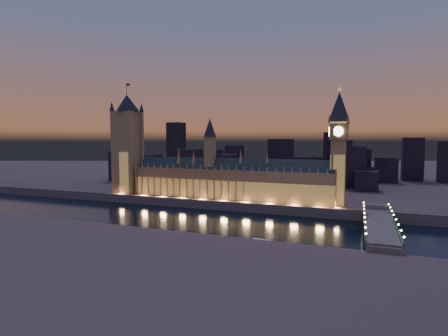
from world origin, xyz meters
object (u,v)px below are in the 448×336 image
(palace_of_westminster, at_px, (228,179))
(westminster_bridge, at_px, (379,227))
(victoria_tower, at_px, (128,139))
(elizabeth_tower, at_px, (338,138))
(river_boat, at_px, (271,247))

(palace_of_westminster, xyz_separation_m, westminster_bridge, (131.85, -65.19, -20.38))
(victoria_tower, xyz_separation_m, westminster_bridge, (248.35, -65.37, -60.24))
(elizabeth_tower, bearing_deg, victoria_tower, 180.00)
(victoria_tower, xyz_separation_m, river_boat, (188.35, -119.92, -64.67))
(victoria_tower, bearing_deg, palace_of_westminster, -0.09)
(victoria_tower, relative_size, westminster_bridge, 1.04)
(palace_of_westminster, bearing_deg, westminster_bridge, -26.31)
(victoria_tower, distance_m, elizabeth_tower, 218.00)
(victoria_tower, height_order, river_boat, victoria_tower)
(westminster_bridge, bearing_deg, elizabeth_tower, 114.91)
(palace_of_westminster, xyz_separation_m, victoria_tower, (-116.50, 0.18, 39.85))
(victoria_tower, distance_m, westminster_bridge, 263.78)
(palace_of_westminster, distance_m, westminster_bridge, 148.49)
(westminster_bridge, height_order, river_boat, westminster_bridge)
(elizabeth_tower, xyz_separation_m, river_boat, (-29.65, -119.92, -64.52))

